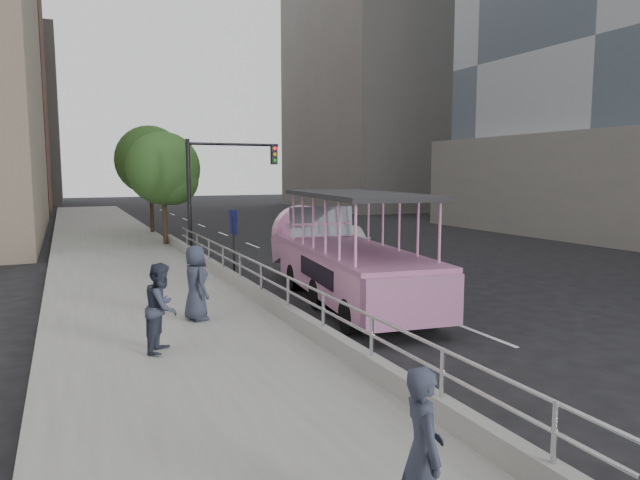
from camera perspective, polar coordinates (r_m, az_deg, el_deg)
ground at (r=15.03m, az=8.10°, el=-7.84°), size 160.00×160.00×0.00m
sidewalk at (r=22.67m, az=-18.64°, el=-2.78°), size 5.50×80.00×0.30m
kerb_wall at (r=15.39m, az=-5.87°, el=-5.62°), size 0.24×30.00×0.36m
guardrail at (r=15.26m, az=-5.90°, el=-3.19°), size 0.07×22.00×0.71m
duck_boat at (r=17.12m, az=2.03°, el=-1.88°), size 3.51×9.93×3.23m
car at (r=24.47m, az=2.81°, el=-0.23°), size 3.45×4.99×1.58m
pedestrian_near at (r=5.85m, az=10.25°, el=-20.14°), size 0.55×0.70×1.68m
pedestrian_mid at (r=11.56m, az=-15.53°, el=-6.50°), size 0.97×1.06×1.75m
pedestrian_far at (r=13.76m, az=-12.32°, el=-4.21°), size 0.73×0.97×1.78m
parking_sign at (r=19.49m, az=-8.64°, el=0.30°), size 0.12×0.56×2.51m
traffic_signal at (r=25.52m, az=-10.37°, el=6.06°), size 4.20×0.32×5.20m
street_tree_near at (r=28.57m, az=-15.17°, el=6.64°), size 3.52×3.52×5.72m
street_tree_far at (r=34.53m, az=-16.45°, el=7.40°), size 3.97×3.97×6.45m
midrise_stone_a at (r=65.10m, az=8.02°, el=17.56°), size 20.00×20.00×32.00m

